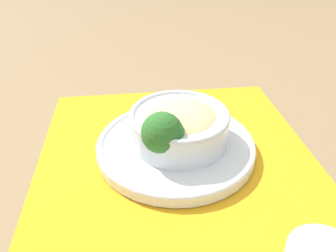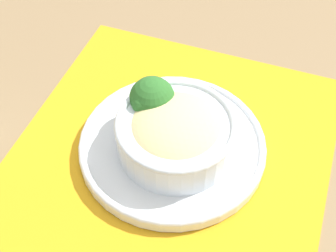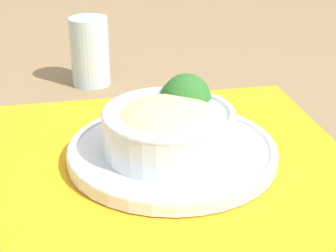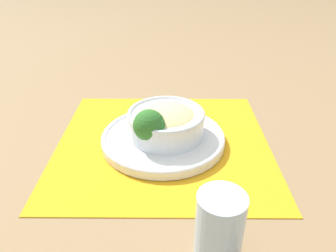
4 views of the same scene
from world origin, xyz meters
The scene contains 9 objects.
ground_plane centered at (0.00, 0.00, 0.00)m, with size 4.00×4.00×0.00m, color #8C704C.
placemat centered at (0.00, 0.00, 0.00)m, with size 0.50×0.48×0.00m.
plate centered at (0.00, 0.00, 0.02)m, with size 0.28×0.28×0.02m.
bowl centered at (-0.01, -0.01, 0.05)m, with size 0.18×0.18×0.07m.
broccoli_floret centered at (0.03, 0.04, 0.07)m, with size 0.07×0.07×0.09m.
carrot_slice_near centered at (-0.04, 0.04, 0.02)m, with size 0.05×0.05×0.01m.
carrot_slice_middle centered at (-0.05, 0.02, 0.02)m, with size 0.05×0.05×0.01m.
carrot_slice_far centered at (-0.06, 0.00, 0.02)m, with size 0.05×0.05×0.01m.
water_glass centered at (-0.08, 0.32, 0.05)m, with size 0.07×0.07×0.12m.
Camera 4 is at (0.00, 0.64, 0.42)m, focal length 35.00 mm.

